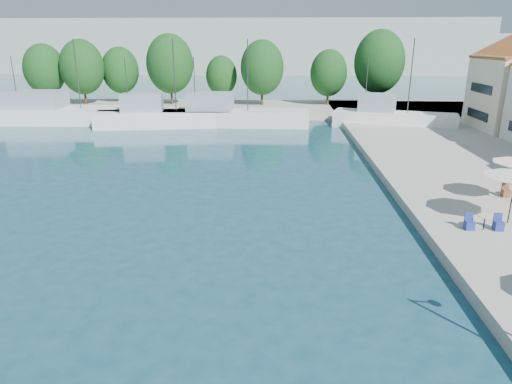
# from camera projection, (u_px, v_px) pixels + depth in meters

# --- Properties ---
(quay_far) EXTENTS (90.00, 16.00, 0.60)m
(quay_far) POSITION_uv_depth(u_px,v_px,m) (233.00, 109.00, 65.42)
(quay_far) COLOR #A9A599
(quay_far) RESTS_ON ground
(hill_west) EXTENTS (180.00, 40.00, 16.00)m
(hill_west) POSITION_uv_depth(u_px,v_px,m) (195.00, 46.00, 152.27)
(hill_west) COLOR #9AA89C
(hill_west) RESTS_ON ground
(hill_east) EXTENTS (140.00, 40.00, 12.00)m
(hill_east) POSITION_uv_depth(u_px,v_px,m) (392.00, 52.00, 168.47)
(hill_east) COLOR #9AA89C
(hill_east) RESTS_ON ground
(trawler_01) EXTENTS (21.98, 6.34, 10.20)m
(trawler_01) POSITION_uv_depth(u_px,v_px,m) (59.00, 114.00, 55.58)
(trawler_01) COLOR white
(trawler_01) RESTS_ON ground
(trawler_02) EXTENTS (15.73, 6.42, 10.20)m
(trawler_02) POSITION_uv_depth(u_px,v_px,m) (160.00, 118.00, 52.91)
(trawler_02) COLOR white
(trawler_02) RESTS_ON ground
(trawler_03) EXTENTS (17.68, 4.72, 10.20)m
(trawler_03) POSITION_uv_depth(u_px,v_px,m) (229.00, 116.00, 53.84)
(trawler_03) COLOR silver
(trawler_03) RESTS_ON ground
(trawler_04) EXTENTS (13.98, 7.28, 10.20)m
(trawler_04) POSITION_uv_depth(u_px,v_px,m) (391.00, 118.00, 52.26)
(trawler_04) COLOR silver
(trawler_04) RESTS_ON ground
(tree_01) EXTENTS (5.85, 5.85, 8.65)m
(tree_01) POSITION_uv_depth(u_px,v_px,m) (44.00, 69.00, 66.56)
(tree_01) COLOR #3F2B19
(tree_01) RESTS_ON quay_far
(tree_02) EXTENTS (6.26, 6.26, 9.26)m
(tree_02) POSITION_uv_depth(u_px,v_px,m) (82.00, 67.00, 66.07)
(tree_02) COLOR #3F2B19
(tree_02) RESTS_ON quay_far
(tree_03) EXTENTS (5.52, 5.52, 8.18)m
(tree_03) POSITION_uv_depth(u_px,v_px,m) (120.00, 70.00, 69.26)
(tree_03) COLOR #3F2B19
(tree_03) RESTS_ON quay_far
(tree_04) EXTENTS (6.78, 6.78, 10.03)m
(tree_04) POSITION_uv_depth(u_px,v_px,m) (170.00, 64.00, 66.01)
(tree_04) COLOR #3F2B19
(tree_04) RESTS_ON quay_far
(tree_05) EXTENTS (4.69, 4.69, 6.94)m
(tree_05) POSITION_uv_depth(u_px,v_px,m) (222.00, 76.00, 68.42)
(tree_05) COLOR #3F2B19
(tree_05) RESTS_ON quay_far
(tree_06) EXTENTS (6.21, 6.21, 9.20)m
(tree_06) POSITION_uv_depth(u_px,v_px,m) (262.00, 68.00, 65.33)
(tree_06) COLOR #3F2B19
(tree_06) RESTS_ON quay_far
(tree_07) EXTENTS (5.32, 5.32, 7.87)m
(tree_07) POSITION_uv_depth(u_px,v_px,m) (329.00, 73.00, 65.83)
(tree_07) COLOR #3F2B19
(tree_07) RESTS_ON quay_far
(tree_08) EXTENTS (7.15, 7.15, 10.59)m
(tree_08) POSITION_uv_depth(u_px,v_px,m) (379.00, 62.00, 65.22)
(tree_08) COLOR #3F2B19
(tree_08) RESTS_ON quay_far
(cafe_table_02) EXTENTS (1.82, 0.70, 0.76)m
(cafe_table_02) POSITION_uv_depth(u_px,v_px,m) (484.00, 224.00, 22.41)
(cafe_table_02) COLOR black
(cafe_table_02) RESTS_ON quay_right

